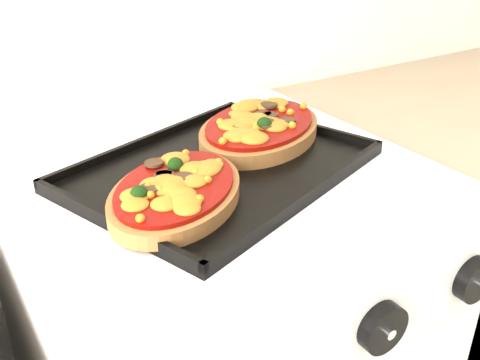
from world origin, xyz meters
TOP-DOWN VIEW (x-y plane):
  - control_panel at (0.04, 1.39)m, footprint 0.60×0.02m
  - knob_center at (0.05, 1.37)m, footprint 0.06×0.02m
  - knob_right at (0.21, 1.37)m, footprint 0.06×0.02m
  - baking_tray at (0.04, 1.68)m, footprint 0.49×0.42m
  - pizza_left at (-0.06, 1.62)m, footprint 0.27×0.27m
  - pizza_right at (0.15, 1.74)m, footprint 0.31×0.28m

SIDE VIEW (x-z plane):
  - control_panel at x=0.04m, z-range 0.81..0.90m
  - knob_center at x=0.05m, z-range 0.83..0.88m
  - knob_right at x=0.21m, z-range 0.83..0.88m
  - baking_tray at x=0.04m, z-range 0.91..0.93m
  - pizza_left at x=-0.06m, z-range 0.92..0.95m
  - pizza_right at x=0.15m, z-range 0.92..0.96m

